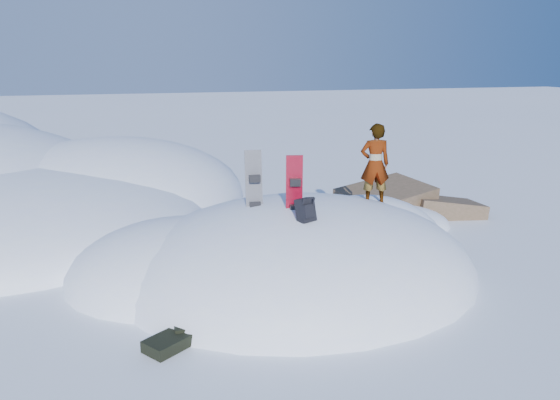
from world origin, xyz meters
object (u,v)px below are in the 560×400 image
object	(u,v)px
snowboard_dark	(254,195)
person	(375,164)
backpack	(306,210)
snowboard_red	(294,198)

from	to	relation	value
snowboard_dark	person	size ratio (longest dim) A/B	1.02
backpack	person	world-z (taller)	person
snowboard_dark	person	world-z (taller)	person
snowboard_red	person	world-z (taller)	person
snowboard_red	person	size ratio (longest dim) A/B	0.97
backpack	person	size ratio (longest dim) A/B	0.29
person	backpack	bearing A→B (deg)	47.49
snowboard_red	person	distance (m)	2.21
snowboard_dark	person	bearing A→B (deg)	12.21
snowboard_red	backpack	xyz separation A→B (m)	(0.02, -0.57, -0.07)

